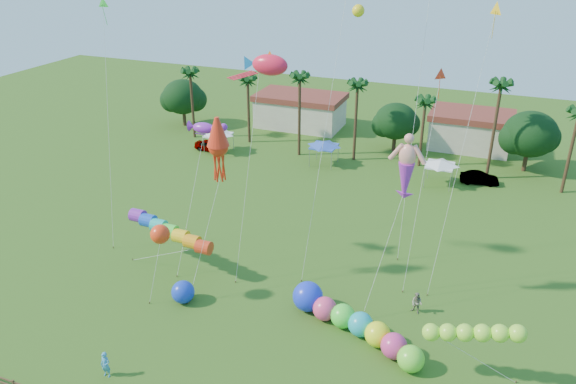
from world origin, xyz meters
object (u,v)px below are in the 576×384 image
at_px(blue_ball, 183,292).
at_px(spectator_a, 106,365).
at_px(caterpillar_inflatable, 351,321).
at_px(car_b, 479,178).
at_px(spectator_b, 417,303).
at_px(car_a, 210,146).

bearing_deg(blue_ball, spectator_a, -92.54).
relative_size(caterpillar_inflatable, blue_ball, 6.05).
distance_m(caterpillar_inflatable, blue_ball, 13.15).
distance_m(car_b, spectator_b, 26.74).
bearing_deg(spectator_b, car_b, 104.84).
height_order(car_b, spectator_a, spectator_a).
relative_size(car_b, spectator_a, 2.27).
xyz_separation_m(car_a, blue_ball, (14.13, -29.86, 0.19)).
xyz_separation_m(car_a, spectator_b, (31.19, -24.59, 0.17)).
relative_size(car_b, blue_ball, 2.35).
relative_size(car_a, spectator_b, 2.37).
distance_m(spectator_a, blue_ball, 8.81).
bearing_deg(spectator_a, car_a, 108.65).
bearing_deg(car_a, spectator_a, -155.21).
xyz_separation_m(car_b, spectator_a, (-19.90, -40.71, 0.23)).
distance_m(car_a, spectator_a, 41.03).
height_order(spectator_a, blue_ball, spectator_a).
height_order(spectator_a, spectator_b, spectator_a).
height_order(spectator_a, caterpillar_inflatable, caterpillar_inflatable).
height_order(car_b, caterpillar_inflatable, caterpillar_inflatable).
xyz_separation_m(car_a, spectator_a, (13.74, -38.67, 0.22)).
bearing_deg(car_b, spectator_a, 144.81).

